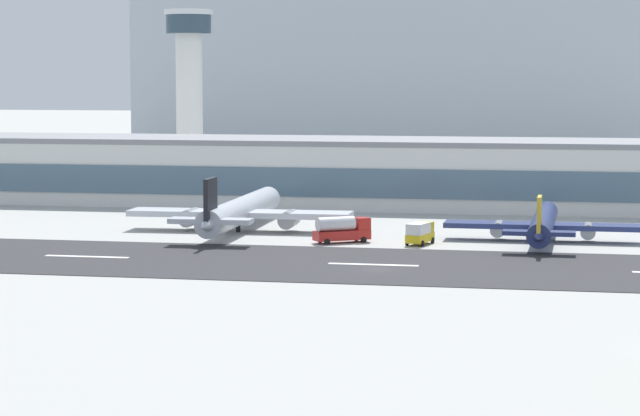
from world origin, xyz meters
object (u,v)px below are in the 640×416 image
object	(u,v)px
distant_hotel_block	(399,78)
airliner_black_tail_gate_0	(238,212)
service_box_truck_1	(420,232)
control_tower	(189,80)
terminal_building	(421,173)
service_fuel_truck_0	(342,229)
airliner_gold_tail_gate_1	(543,225)

from	to	relation	value
distant_hotel_block	airliner_black_tail_gate_0	bearing A→B (deg)	-91.00
airliner_black_tail_gate_0	service_box_truck_1	xyz separation A→B (m)	(30.29, -10.11, -1.38)
control_tower	service_box_truck_1	xyz separation A→B (m)	(66.20, -102.91, -21.77)
distant_hotel_block	airliner_black_tail_gate_0	xyz separation A→B (m)	(-2.90, -166.63, -20.69)
terminal_building	service_fuel_truck_0	xyz separation A→B (m)	(-5.15, -55.63, -4.38)
service_fuel_truck_0	service_box_truck_1	xyz separation A→B (m)	(11.65, 0.20, -0.24)
control_tower	distant_hotel_block	size ratio (longest dim) A/B	0.27
airliner_black_tail_gate_0	service_box_truck_1	world-z (taller)	airliner_black_tail_gate_0
airliner_gold_tail_gate_1	service_box_truck_1	bearing A→B (deg)	111.26
service_fuel_truck_0	service_box_truck_1	distance (m)	11.65
airliner_black_tail_gate_0	service_fuel_truck_0	xyz separation A→B (m)	(18.64, -10.31, -1.14)
airliner_black_tail_gate_0	airliner_gold_tail_gate_1	world-z (taller)	airliner_black_tail_gate_0
control_tower	service_fuel_truck_0	world-z (taller)	control_tower
terminal_building	airliner_black_tail_gate_0	distance (m)	51.29
distant_hotel_block	service_box_truck_1	size ratio (longest dim) A/B	22.90
terminal_building	airliner_black_tail_gate_0	bearing A→B (deg)	-117.70
terminal_building	service_fuel_truck_0	distance (m)	56.04
airliner_gold_tail_gate_1	terminal_building	bearing A→B (deg)	26.77
airliner_gold_tail_gate_1	service_fuel_truck_0	distance (m)	30.10
control_tower	airliner_gold_tail_gate_1	xyz separation A→B (m)	(83.85, -96.19, -20.95)
terminal_building	control_tower	distance (m)	78.18
service_box_truck_1	service_fuel_truck_0	bearing A→B (deg)	105.25
service_box_truck_1	terminal_building	bearing A→B (deg)	20.97
service_fuel_truck_0	airliner_gold_tail_gate_1	bearing A→B (deg)	-21.25
control_tower	airliner_gold_tail_gate_1	world-z (taller)	control_tower
terminal_building	service_fuel_truck_0	world-z (taller)	terminal_building
airliner_black_tail_gate_0	airliner_gold_tail_gate_1	xyz separation A→B (m)	(47.94, -3.39, -0.57)
distant_hotel_block	service_fuel_truck_0	distance (m)	178.98
control_tower	service_box_truck_1	distance (m)	124.29
airliner_gold_tail_gate_1	service_fuel_truck_0	size ratio (longest dim) A/B	4.62
airliner_black_tail_gate_0	terminal_building	bearing A→B (deg)	-29.00
distant_hotel_block	airliner_gold_tail_gate_1	distance (m)	177.17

